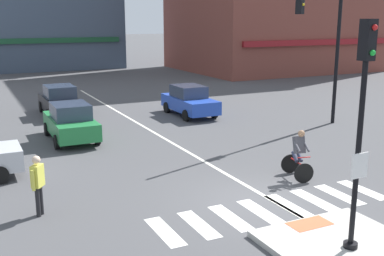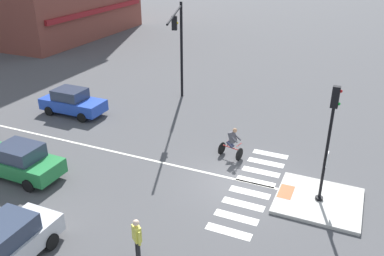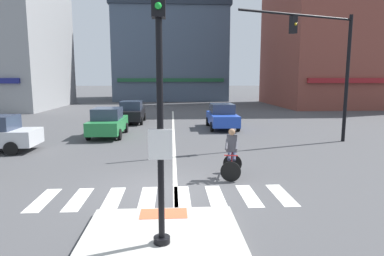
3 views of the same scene
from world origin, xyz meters
name	(u,v)px [view 3 (image 3 of 3)]	position (x,y,z in m)	size (l,w,h in m)	color
ground_plane	(165,190)	(0.00, 0.00, 0.00)	(300.00, 300.00, 0.00)	#474749
traffic_island	(162,246)	(0.00, -3.50, 0.07)	(3.24, 3.47, 0.15)	#B2AFA8
tactile_pad_front	(164,213)	(0.00, -2.11, 0.15)	(1.10, 0.60, 0.01)	#DB5B38
signal_pole	(160,85)	(0.00, -3.51, 3.16)	(0.44, 0.38, 5.02)	black
crosswalk_stripe_a	(43,200)	(-3.32, -0.63, 0.00)	(0.44, 1.80, 0.01)	silver
crosswalk_stripe_b	(79,199)	(-2.37, -0.63, 0.00)	(0.44, 1.80, 0.01)	silver
crosswalk_stripe_c	(113,198)	(-1.42, -0.63, 0.00)	(0.44, 1.80, 0.01)	silver
crosswalk_stripe_d	(148,198)	(-0.47, -0.63, 0.00)	(0.44, 1.80, 0.01)	silver
crosswalk_stripe_e	(182,197)	(0.47, -0.63, 0.00)	(0.44, 1.80, 0.01)	silver
crosswalk_stripe_f	(216,196)	(1.42, -0.63, 0.00)	(0.44, 1.80, 0.01)	silver
crosswalk_stripe_g	(249,195)	(2.37, -0.63, 0.00)	(0.44, 1.80, 0.01)	silver
crosswalk_stripe_h	(282,195)	(3.32, -0.63, 0.00)	(0.44, 1.80, 0.01)	silver
lane_centre_line	(174,134)	(0.29, 10.00, 0.00)	(0.14, 28.00, 0.01)	silver
traffic_light_mast	(328,57)	(7.95, 6.73, 4.36)	(6.25, 2.26, 6.47)	black
building_corner_right	(352,25)	(22.10, 30.70, 9.77)	(18.90, 15.33, 19.51)	brown
building_far_block	(171,55)	(0.10, 45.54, 7.09)	(17.17, 15.95, 14.15)	#3D4C60
car_black_westbound_distant	(132,112)	(-2.82, 15.36, 0.81)	(1.86, 4.11, 1.64)	black
car_green_westbound_far	(108,122)	(-3.46, 9.51, 0.81)	(1.87, 4.11, 1.64)	#237A3D
car_blue_eastbound_far	(222,116)	(3.53, 12.13, 0.81)	(1.85, 4.10, 1.64)	#2347B7
cyclist	(232,152)	(2.18, 1.11, 0.87)	(0.90, 1.21, 1.68)	black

